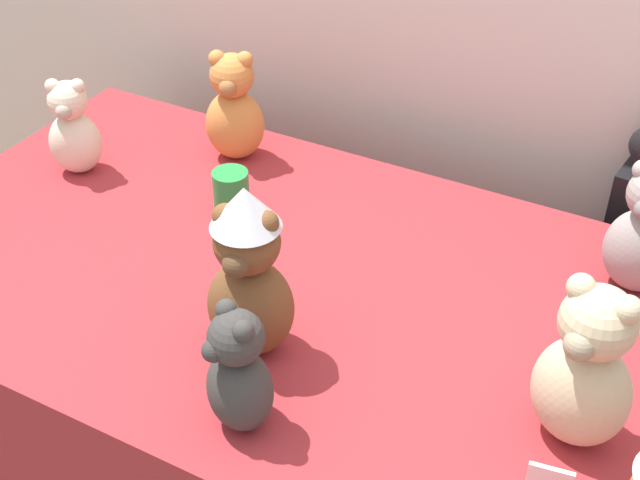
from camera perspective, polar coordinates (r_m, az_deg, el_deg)
name	(u,v)px	position (r m, az deg, el deg)	size (l,w,h in m)	color
display_table	(320,423)	(2.02, 0.00, -11.96)	(1.90, 1.00, 0.80)	maroon
teddy_bear_chestnut	(249,275)	(1.50, -4.70, -2.30)	(0.18, 0.16, 0.35)	brown
teddy_bear_cream	(73,130)	(2.13, -15.92, 6.98)	(0.16, 0.15, 0.24)	beige
teddy_bear_charcoal	(238,373)	(1.41, -5.38, -8.70)	(0.16, 0.15, 0.24)	#383533
teddy_bear_sand	(585,371)	(1.42, 17.04, -8.20)	(0.19, 0.17, 0.31)	#CCB78E
teddy_bear_ginger	(234,110)	(2.11, -5.67, 8.53)	(0.18, 0.16, 0.28)	#D17F3D
party_cup_green	(231,194)	(1.93, -5.84, 3.04)	(0.08, 0.08, 0.11)	#238C3D
name_card_front_middle	(550,479)	(1.42, 14.86, -14.94)	(0.07, 0.01, 0.05)	white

